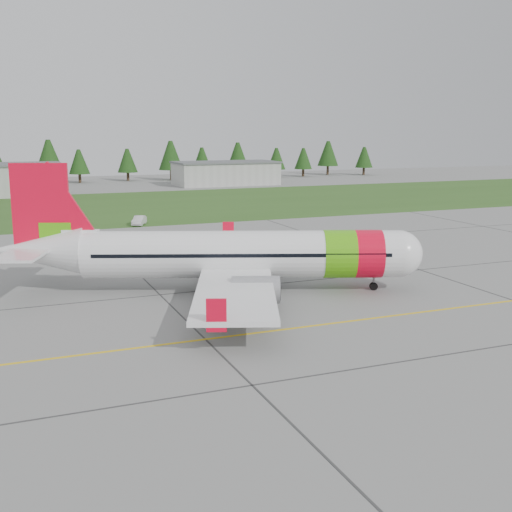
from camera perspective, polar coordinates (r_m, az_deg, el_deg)
name	(u,v)px	position (r m, az deg, el deg)	size (l,w,h in m)	color
ground	(483,349)	(41.36, 19.55, -7.79)	(320.00, 320.00, 0.00)	gray
aircraft	(232,255)	(52.10, -2.16, 0.11)	(33.00, 31.36, 10.43)	white
service_van	(139,211)	(90.38, -10.38, 3.95)	(1.36, 1.29, 3.91)	silver
grass_strip	(160,205)	(114.84, -8.55, 4.53)	(320.00, 50.00, 0.03)	#30561E
taxi_guideline	(405,314)	(47.31, 13.14, -5.05)	(120.00, 0.25, 0.02)	gold
hangar_east	(226,174)	(156.09, -2.72, 7.30)	(24.00, 12.00, 5.20)	#A8A8A3
treeline	(107,162)	(169.26, -13.12, 8.14)	(160.00, 8.00, 10.00)	#1C3F14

